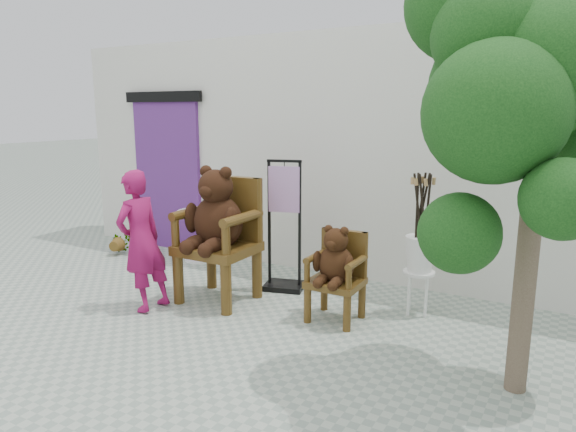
% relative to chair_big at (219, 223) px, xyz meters
% --- Properties ---
extents(ground_plane, '(60.00, 60.00, 0.00)m').
position_rel_chair_big_xyz_m(ground_plane, '(1.01, -1.18, -0.86)').
color(ground_plane, '#98A493').
rests_on(ground_plane, ground).
extents(back_wall, '(9.00, 1.00, 3.00)m').
position_rel_chair_big_xyz_m(back_wall, '(1.01, 1.92, 0.64)').
color(back_wall, silver).
rests_on(back_wall, ground).
extents(doorway, '(1.40, 0.11, 2.33)m').
position_rel_chair_big_xyz_m(doorway, '(-1.99, 1.39, 0.30)').
color(doorway, '#5A2777').
rests_on(doorway, ground).
extents(chair_big, '(0.77, 0.79, 1.48)m').
position_rel_chair_big_xyz_m(chair_big, '(0.00, 0.00, 0.00)').
color(chair_big, '#422B0E').
rests_on(chair_big, ground).
extents(chair_small, '(0.50, 0.52, 0.96)m').
position_rel_chair_big_xyz_m(chair_small, '(1.35, 0.12, -0.30)').
color(chair_small, '#422B0E').
rests_on(chair_small, ground).
extents(person, '(0.38, 0.55, 1.46)m').
position_rel_chair_big_xyz_m(person, '(-0.55, -0.59, -0.13)').
color(person, '#90114D').
rests_on(person, ground).
extents(cafe_table, '(0.60, 0.60, 0.70)m').
position_rel_chair_big_xyz_m(cafe_table, '(-1.17, 1.09, -0.42)').
color(cafe_table, white).
rests_on(cafe_table, ground).
extents(display_stand, '(0.53, 0.46, 1.51)m').
position_rel_chair_big_xyz_m(display_stand, '(0.45, 0.65, -0.28)').
color(display_stand, black).
rests_on(display_stand, ground).
extents(stool_bucket, '(0.32, 0.32, 1.45)m').
position_rel_chair_big_xyz_m(stool_bucket, '(2.01, 0.67, -0.22)').
color(stool_bucket, white).
rests_on(stool_bucket, ground).
extents(tree, '(1.76, 1.74, 3.19)m').
position_rel_chair_big_xyz_m(tree, '(2.91, -0.44, 1.37)').
color(tree, '#4F3F2F').
rests_on(tree, ground).
extents(potted_plant, '(0.40, 0.37, 0.36)m').
position_rel_chair_big_xyz_m(potted_plant, '(-2.39, 0.77, -0.68)').
color(potted_plant, black).
rests_on(potted_plant, ground).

